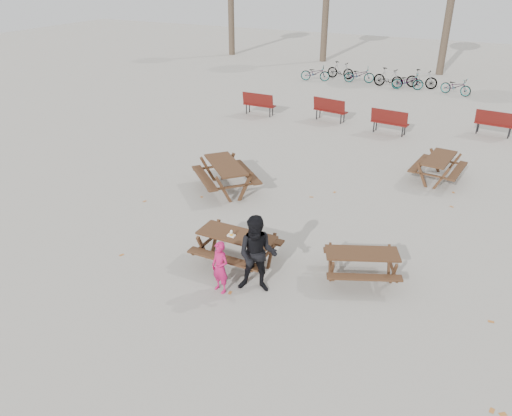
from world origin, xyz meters
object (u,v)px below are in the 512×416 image
at_px(main_picnic_table, 237,241).
at_px(picnic_table_north, 226,177).
at_px(adult, 257,255).
at_px(soda_bottle, 231,234).
at_px(food_tray, 231,236).
at_px(picnic_table_east, 361,266).
at_px(child, 220,267).
at_px(picnic_table_far, 438,169).

xyz_separation_m(main_picnic_table, picnic_table_north, (-2.28, 3.50, -0.15)).
bearing_deg(main_picnic_table, adult, -39.24).
distance_m(soda_bottle, picnic_table_north, 4.29).
height_order(main_picnic_table, picnic_table_north, picnic_table_north).
height_order(food_tray, picnic_table_east, food_tray).
relative_size(soda_bottle, adult, 0.10).
height_order(main_picnic_table, child, child).
bearing_deg(soda_bottle, child, -75.01).
xyz_separation_m(soda_bottle, picnic_table_far, (3.48, 7.39, -0.46)).
bearing_deg(picnic_table_far, picnic_table_north, 129.47).
distance_m(main_picnic_table, child, 1.14).
bearing_deg(picnic_table_east, picnic_table_north, 127.39).
xyz_separation_m(main_picnic_table, child, (0.21, -1.12, 0.01)).
bearing_deg(food_tray, picnic_table_east, 15.65).
bearing_deg(soda_bottle, main_picnic_table, 71.68).
xyz_separation_m(soda_bottle, child, (0.26, -0.97, -0.25)).
bearing_deg(child, picnic_table_north, 134.41).
relative_size(main_picnic_table, picnic_table_east, 1.13).
bearing_deg(adult, food_tray, 130.47).
bearing_deg(food_tray, adult, -31.95).
bearing_deg(picnic_table_far, soda_bottle, 161.02).
height_order(food_tray, child, child).
relative_size(soda_bottle, picnic_table_east, 0.11).
bearing_deg(picnic_table_north, child, -18.77).
distance_m(food_tray, child, 1.04).
xyz_separation_m(food_tray, picnic_table_far, (3.49, 7.37, -0.41)).
relative_size(food_tray, child, 0.15).
bearing_deg(picnic_table_far, adult, 168.60).
height_order(soda_bottle, child, child).
distance_m(soda_bottle, child, 1.04).
distance_m(soda_bottle, picnic_table_east, 2.98).
height_order(food_tray, picnic_table_north, picnic_table_north).
distance_m(main_picnic_table, soda_bottle, 0.31).
relative_size(main_picnic_table, picnic_table_north, 0.89).
relative_size(child, picnic_table_north, 0.59).
bearing_deg(main_picnic_table, picnic_table_north, 123.11).
bearing_deg(adult, child, -167.78).
bearing_deg(adult, soda_bottle, 130.87).
bearing_deg(soda_bottle, picnic_table_east, 15.98).
relative_size(adult, picnic_table_far, 0.98).
height_order(soda_bottle, picnic_table_far, soda_bottle).
distance_m(main_picnic_table, picnic_table_east, 2.86).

